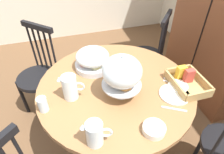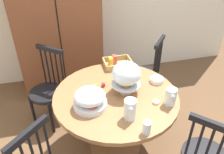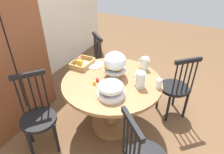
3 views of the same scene
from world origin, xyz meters
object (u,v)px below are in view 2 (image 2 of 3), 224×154
Objects in this scene: windsor_chair_far_side at (48,92)px; cereal_basket at (116,63)px; cereal_bowl at (157,80)px; pastry_stand_with_dome at (126,75)px; china_plate_small at (119,68)px; drinking_glass at (147,128)px; dining_table at (116,111)px; butter_dish at (156,102)px; china_plate_large at (126,71)px; orange_juice_pitcher at (171,97)px; wooden_armoire at (58,25)px; windsor_chair_facing_door at (146,74)px; fruit_platter_covered at (90,99)px; milk_pitcher at (130,110)px.

cereal_basket is (0.81, -0.08, 0.32)m from windsor_chair_far_side.
pastry_stand_with_dome is at bearing -166.48° from cereal_bowl.
china_plate_small is at bearing -79.40° from cereal_basket.
windsor_chair_far_side reaches higher than cereal_basket.
dining_table is at bearing 100.59° from drinking_glass.
drinking_glass is (0.77, -1.14, 0.34)m from windsor_chair_far_side.
dining_table is 0.45m from butter_dish.
windsor_chair_far_side is 0.96m from china_plate_large.
china_plate_large is at bearing 108.35° from orange_juice_pitcher.
wooden_armoire reaches higher than china_plate_small.
wooden_armoire reaches higher than cereal_bowl.
pastry_stand_with_dome is at bearing -126.43° from windsor_chair_facing_door.
china_plate_large is at bearing -45.90° from china_plate_small.
china_plate_small is (0.60, -0.90, -0.23)m from wooden_armoire.
fruit_platter_covered is 0.55m from drinking_glass.
china_plate_large is at bearing 71.84° from pastry_stand_with_dome.
wooden_armoire is at bearing 118.65° from orange_juice_pitcher.
wooden_armoire reaches higher than cereal_basket.
cereal_basket is 2.11× the size of china_plate_small.
fruit_platter_covered reaches higher than cereal_basket.
cereal_basket reaches higher than dining_table.
pastry_stand_with_dome reaches higher than cereal_bowl.
china_plate_small is at bearing 131.41° from cereal_bowl.
pastry_stand_with_dome is at bearing -94.83° from cereal_basket.
wooden_armoire reaches higher than china_plate_large.
pastry_stand_with_dome is at bearing 133.37° from butter_dish.
fruit_platter_covered is 5.00× the size of butter_dish.
cereal_basket is at bearing 110.31° from orange_juice_pitcher.
orange_juice_pitcher reaches higher than cereal_basket.
wooden_armoire reaches higher than butter_dish.
dining_table is 10.87× the size of drinking_glass.
wooden_armoire reaches higher than orange_juice_pitcher.
windsor_chair_far_side is 0.88m from cereal_basket.
cereal_bowl is (-0.13, -0.58, 0.31)m from windsor_chair_facing_door.
wooden_armoire is at bearing 124.51° from china_plate_large.
wooden_armoire is at bearing 126.01° from cereal_bowl.
windsor_chair_far_side is at bearing 165.75° from china_plate_large.
windsor_chair_far_side reaches higher than butter_dish.
dining_table is at bearing 23.83° from fruit_platter_covered.
windsor_chair_far_side is 8.86× the size of drinking_glass.
drinking_glass is at bearing -92.41° from cereal_basket.
cereal_bowl is at bearing 13.52° from pastry_stand_with_dome.
butter_dish is at bearing 161.30° from orange_juice_pitcher.
orange_juice_pitcher is (0.33, -0.27, -0.12)m from pastry_stand_with_dome.
windsor_chair_far_side is 1.32m from butter_dish.
fruit_platter_covered is 1.66× the size of orange_juice_pitcher.
fruit_platter_covered is 0.71m from china_plate_small.
windsor_chair_far_side is 0.90m from fruit_platter_covered.
wooden_armoire is at bearing 105.60° from milk_pitcher.
windsor_chair_facing_door reaches higher than china_plate_large.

